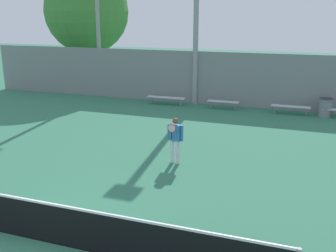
% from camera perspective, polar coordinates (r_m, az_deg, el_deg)
% --- Properties ---
extents(ground_plane, '(100.00, 100.00, 0.00)m').
position_cam_1_polar(ground_plane, '(9.64, -18.21, -15.48)').
color(ground_plane, '#337556').
extents(tennis_net, '(11.08, 0.09, 0.99)m').
position_cam_1_polar(tennis_net, '(9.39, -18.48, -12.84)').
color(tennis_net, '#99999E').
rests_on(tennis_net, ground_plane).
extents(tennis_player, '(0.57, 0.43, 1.59)m').
position_cam_1_polar(tennis_player, '(13.18, 1.05, -1.74)').
color(tennis_player, silver).
rests_on(tennis_player, ground_plane).
extents(bench_courtside_near, '(1.91, 0.40, 0.43)m').
position_cam_1_polar(bench_courtside_near, '(20.80, 17.35, 2.68)').
color(bench_courtside_near, silver).
rests_on(bench_courtside_near, ground_plane).
extents(bench_adjacent_court, '(2.18, 0.40, 0.43)m').
position_cam_1_polar(bench_adjacent_court, '(22.03, -0.28, 4.13)').
color(bench_adjacent_court, silver).
rests_on(bench_adjacent_court, ground_plane).
extents(bench_by_gate, '(1.66, 0.40, 0.43)m').
position_cam_1_polar(bench_by_gate, '(21.18, 7.98, 3.48)').
color(bench_by_gate, silver).
rests_on(bench_by_gate, ground_plane).
extents(light_pole_far_right, '(0.90, 0.60, 8.65)m').
position_cam_1_polar(light_pole_far_right, '(24.69, -10.26, 16.63)').
color(light_pole_far_right, '#939399').
rests_on(light_pole_far_right, ground_plane).
extents(light_pole_center_back, '(0.90, 0.60, 9.41)m').
position_cam_1_polar(light_pole_center_back, '(21.89, 4.13, 17.17)').
color(light_pole_center_back, '#939399').
rests_on(light_pole_center_back, ground_plane).
extents(trash_bin, '(0.63, 0.63, 0.93)m').
position_cam_1_polar(trash_bin, '(20.88, 21.86, 2.53)').
color(trash_bin, gray).
rests_on(trash_bin, ground_plane).
extents(back_fence, '(27.80, 0.06, 2.94)m').
position_cam_1_polar(back_fence, '(22.10, 5.33, 6.94)').
color(back_fence, gray).
rests_on(back_fence, ground_plane).
extents(tree_green_broad, '(5.76, 5.76, 7.97)m').
position_cam_1_polar(tree_green_broad, '(28.65, -11.72, 15.98)').
color(tree_green_broad, brown).
rests_on(tree_green_broad, ground_plane).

